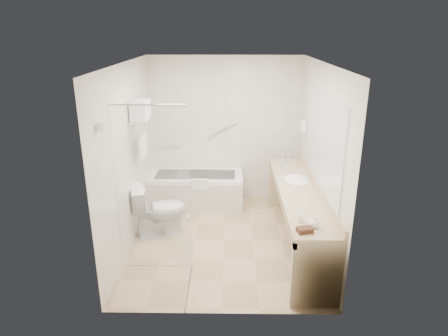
{
  "coord_description": "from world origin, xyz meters",
  "views": [
    {
      "loc": [
        0.08,
        -5.14,
        2.92
      ],
      "look_at": [
        0.0,
        0.3,
        1.0
      ],
      "focal_mm": 32.0,
      "sensor_mm": 36.0,
      "label": 1
    }
  ],
  "objects_px": {
    "toilet": "(159,210)",
    "amenity_basket": "(305,230)",
    "bathtub": "(196,189)",
    "vanity_counter": "(298,204)",
    "water_bottle_left": "(285,168)"
  },
  "relations": [
    {
      "from": "amenity_basket",
      "to": "bathtub",
      "type": "bearing_deg",
      "value": 118.36
    },
    {
      "from": "amenity_basket",
      "to": "toilet",
      "type": "bearing_deg",
      "value": 141.08
    },
    {
      "from": "bathtub",
      "to": "water_bottle_left",
      "type": "bearing_deg",
      "value": -27.83
    },
    {
      "from": "toilet",
      "to": "amenity_basket",
      "type": "relative_size",
      "value": 4.89
    },
    {
      "from": "amenity_basket",
      "to": "water_bottle_left",
      "type": "height_order",
      "value": "water_bottle_left"
    },
    {
      "from": "bathtub",
      "to": "toilet",
      "type": "bearing_deg",
      "value": -112.52
    },
    {
      "from": "bathtub",
      "to": "amenity_basket",
      "type": "distance_m",
      "value": 2.98
    },
    {
      "from": "toilet",
      "to": "bathtub",
      "type": "bearing_deg",
      "value": -39.42
    },
    {
      "from": "bathtub",
      "to": "amenity_basket",
      "type": "height_order",
      "value": "amenity_basket"
    },
    {
      "from": "vanity_counter",
      "to": "amenity_basket",
      "type": "height_order",
      "value": "vanity_counter"
    },
    {
      "from": "bathtub",
      "to": "vanity_counter",
      "type": "relative_size",
      "value": 0.59
    },
    {
      "from": "bathtub",
      "to": "water_bottle_left",
      "type": "relative_size",
      "value": 7.81
    },
    {
      "from": "bathtub",
      "to": "vanity_counter",
      "type": "bearing_deg",
      "value": -42.35
    },
    {
      "from": "bathtub",
      "to": "water_bottle_left",
      "type": "distance_m",
      "value": 1.73
    },
    {
      "from": "toilet",
      "to": "amenity_basket",
      "type": "distance_m",
      "value": 2.41
    }
  ]
}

